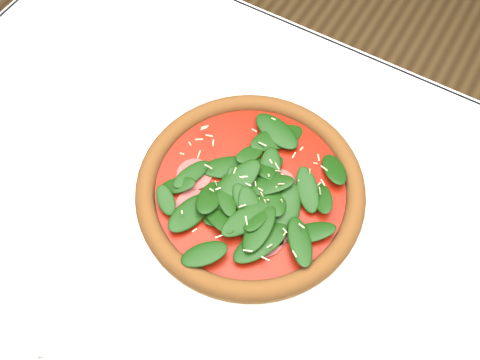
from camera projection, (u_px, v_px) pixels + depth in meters
The scene contains 6 objects.
ground at pixel (242, 347), 1.41m from camera, with size 6.00×6.00×0.00m, color brown.
dining_table at pixel (244, 263), 0.84m from camera, with size 1.21×0.81×0.75m.
plate at pixel (250, 195), 0.78m from camera, with size 0.38×0.38×0.02m.
pizza at pixel (250, 188), 0.76m from camera, with size 0.41×0.41×0.04m.
napkin at pixel (41, 326), 0.69m from camera, with size 0.16×0.07×0.01m, color silver.
fork at pixel (44, 301), 0.70m from camera, with size 0.10×0.16×0.00m.
Camera 1 is at (0.14, -0.25, 1.45)m, focal length 40.00 mm.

